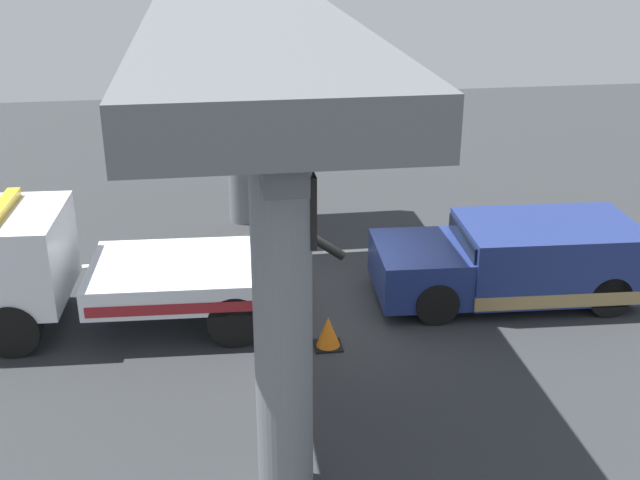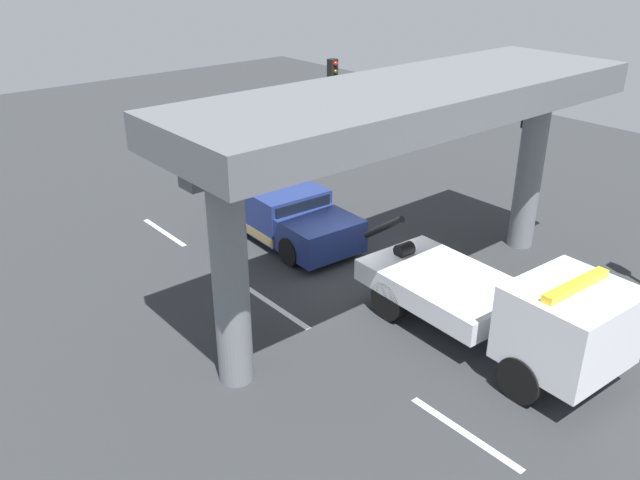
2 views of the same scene
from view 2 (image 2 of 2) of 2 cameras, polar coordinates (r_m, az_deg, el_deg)
The scene contains 10 objects.
ground_plane at distance 18.21m, azimuth 3.22°, elevation -3.14°, with size 60.00×40.00×0.10m, color #2D3033.
lane_stripe_west at distance 21.27m, azimuth -13.49°, elevation 0.67°, with size 2.60×0.16×0.01m, color silver.
lane_stripe_mid at distance 16.65m, azimuth -3.82°, elevation -5.90°, with size 2.60×0.16×0.01m, color silver.
lane_stripe_east at distance 13.19m, azimuth 12.55°, elevation -16.15°, with size 2.60×0.16×0.01m, color silver.
tow_truck_white at distance 14.87m, azimuth 16.30°, elevation -5.72°, with size 7.30×2.68×2.46m.
towed_van_green at distance 20.26m, azimuth -3.40°, elevation 2.49°, with size 5.29×2.43×1.58m.
overpass_structure at distance 15.28m, azimuth 8.26°, elevation 10.63°, with size 3.60×12.28×5.58m.
traffic_light_near at distance 25.25m, azimuth 1.12°, elevation 12.89°, with size 0.39×0.32×4.40m.
traffic_light_far at distance 19.83m, azimuth 17.64°, elevation 8.44°, with size 0.39×0.32×4.48m.
traffic_cone_orange at distance 18.62m, azimuth 7.86°, elevation -1.54°, with size 0.50×0.50×0.59m.
Camera 2 is at (11.60, -11.07, 8.59)m, focal length 36.55 mm.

